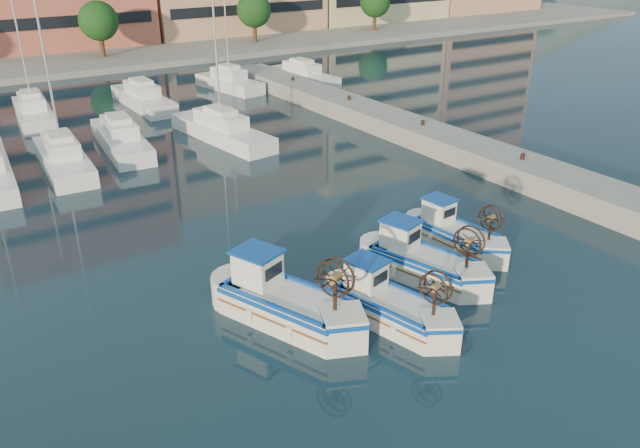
{
  "coord_description": "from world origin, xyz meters",
  "views": [
    {
      "loc": [
        -13.88,
        -14.71,
        12.29
      ],
      "look_at": [
        -1.1,
        4.58,
        1.5
      ],
      "focal_mm": 35.0,
      "sensor_mm": 36.0,
      "label": 1
    }
  ],
  "objects": [
    {
      "name": "fishing_boat_c",
      "position": [
        1.23,
        0.94,
        0.76
      ],
      "size": [
        2.94,
        4.55,
        2.76
      ],
      "rotation": [
        0.0,
        0.0,
        0.29
      ],
      "color": "silver",
      "rests_on": "ground"
    },
    {
      "name": "yacht_marina",
      "position": [
        -3.87,
        27.74,
        0.53
      ],
      "size": [
        37.44,
        22.14,
        11.5
      ],
      "color": "white",
      "rests_on": "ground"
    },
    {
      "name": "fishing_boat_b",
      "position": [
        -1.82,
        -0.74,
        0.73
      ],
      "size": [
        2.66,
        4.35,
        2.64
      ],
      "rotation": [
        0.0,
        0.0,
        0.25
      ],
      "color": "silver",
      "rests_on": "ground"
    },
    {
      "name": "fishing_boat_d",
      "position": [
        4.15,
        2.11,
        0.69
      ],
      "size": [
        2.05,
        4.12,
        2.52
      ],
      "rotation": [
        0.0,
        0.0,
        0.11
      ],
      "color": "silver",
      "rests_on": "ground"
    },
    {
      "name": "ground",
      "position": [
        0.0,
        0.0,
        0.0
      ],
      "size": [
        300.0,
        300.0,
        0.0
      ],
      "primitive_type": "plane",
      "color": "#193243",
      "rests_on": "ground"
    },
    {
      "name": "quay",
      "position": [
        13.0,
        8.0,
        0.6
      ],
      "size": [
        3.0,
        60.0,
        1.2
      ],
      "primitive_type": "cube",
      "color": "gray",
      "rests_on": "ground"
    },
    {
      "name": "fishing_boat_a",
      "position": [
        -4.79,
        1.26,
        0.85
      ],
      "size": [
        3.58,
        5.09,
        3.07
      ],
      "rotation": [
        0.0,
        0.0,
        0.37
      ],
      "color": "silver",
      "rests_on": "ground"
    }
  ]
}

